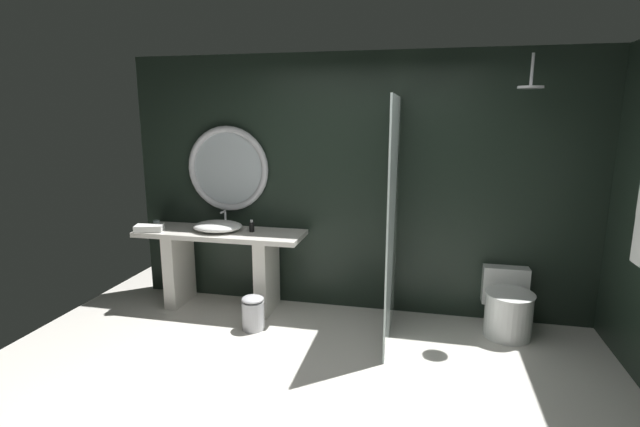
{
  "coord_description": "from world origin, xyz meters",
  "views": [
    {
      "loc": [
        0.67,
        -2.82,
        2.01
      ],
      "look_at": [
        -0.2,
        1.0,
        1.18
      ],
      "focal_mm": 26.5,
      "sensor_mm": 36.0,
      "label": 1
    }
  ],
  "objects_px": {
    "round_wall_mirror": "(228,169)",
    "folded_hand_towel": "(149,228)",
    "tumbler_cup": "(157,224)",
    "vessel_sink": "(218,226)",
    "rain_shower_head": "(531,85)",
    "waste_bin": "(253,312)",
    "toilet": "(507,306)",
    "soap_dispenser": "(252,227)"
  },
  "relations": [
    {
      "from": "soap_dispenser",
      "to": "tumbler_cup",
      "type": "bearing_deg",
      "value": -176.38
    },
    {
      "from": "rain_shower_head",
      "to": "waste_bin",
      "type": "bearing_deg",
      "value": -170.21
    },
    {
      "from": "tumbler_cup",
      "to": "soap_dispenser",
      "type": "bearing_deg",
      "value": 3.62
    },
    {
      "from": "rain_shower_head",
      "to": "vessel_sink",
      "type": "bearing_deg",
      "value": 179.31
    },
    {
      "from": "tumbler_cup",
      "to": "folded_hand_towel",
      "type": "relative_size",
      "value": 0.29
    },
    {
      "from": "rain_shower_head",
      "to": "tumbler_cup",
      "type": "bearing_deg",
      "value": 179.75
    },
    {
      "from": "vessel_sink",
      "to": "tumbler_cup",
      "type": "xyz_separation_m",
      "value": [
        -0.69,
        -0.02,
        -0.01
      ]
    },
    {
      "from": "waste_bin",
      "to": "folded_hand_towel",
      "type": "bearing_deg",
      "value": 167.23
    },
    {
      "from": "tumbler_cup",
      "to": "round_wall_mirror",
      "type": "bearing_deg",
      "value": 21.24
    },
    {
      "from": "soap_dispenser",
      "to": "round_wall_mirror",
      "type": "height_order",
      "value": "round_wall_mirror"
    },
    {
      "from": "round_wall_mirror",
      "to": "rain_shower_head",
      "type": "distance_m",
      "value": 2.99
    },
    {
      "from": "vessel_sink",
      "to": "rain_shower_head",
      "type": "relative_size",
      "value": 1.82
    },
    {
      "from": "round_wall_mirror",
      "to": "folded_hand_towel",
      "type": "relative_size",
      "value": 3.27
    },
    {
      "from": "vessel_sink",
      "to": "soap_dispenser",
      "type": "bearing_deg",
      "value": 7.6
    },
    {
      "from": "waste_bin",
      "to": "round_wall_mirror",
      "type": "bearing_deg",
      "value": 125.94
    },
    {
      "from": "vessel_sink",
      "to": "rain_shower_head",
      "type": "distance_m",
      "value": 3.19
    },
    {
      "from": "round_wall_mirror",
      "to": "soap_dispenser",
      "type": "bearing_deg",
      "value": -32.62
    },
    {
      "from": "rain_shower_head",
      "to": "toilet",
      "type": "relative_size",
      "value": 0.45
    },
    {
      "from": "tumbler_cup",
      "to": "waste_bin",
      "type": "bearing_deg",
      "value": -19.08
    },
    {
      "from": "vessel_sink",
      "to": "tumbler_cup",
      "type": "distance_m",
      "value": 0.69
    },
    {
      "from": "round_wall_mirror",
      "to": "folded_hand_towel",
      "type": "distance_m",
      "value": 1.01
    },
    {
      "from": "rain_shower_head",
      "to": "waste_bin",
      "type": "distance_m",
      "value": 3.17
    },
    {
      "from": "tumbler_cup",
      "to": "folded_hand_towel",
      "type": "xyz_separation_m",
      "value": [
        0.01,
        -0.15,
        -0.01
      ]
    },
    {
      "from": "tumbler_cup",
      "to": "toilet",
      "type": "relative_size",
      "value": 0.13
    },
    {
      "from": "vessel_sink",
      "to": "waste_bin",
      "type": "bearing_deg",
      "value": -39.77
    },
    {
      "from": "toilet",
      "to": "tumbler_cup",
      "type": "bearing_deg",
      "value": -179.38
    },
    {
      "from": "vessel_sink",
      "to": "rain_shower_head",
      "type": "bearing_deg",
      "value": -0.69
    },
    {
      "from": "round_wall_mirror",
      "to": "folded_hand_towel",
      "type": "xyz_separation_m",
      "value": [
        -0.71,
        -0.42,
        -0.58
      ]
    },
    {
      "from": "round_wall_mirror",
      "to": "rain_shower_head",
      "type": "relative_size",
      "value": 3.17
    },
    {
      "from": "soap_dispenser",
      "to": "round_wall_mirror",
      "type": "xyz_separation_m",
      "value": [
        -0.33,
        0.21,
        0.56
      ]
    },
    {
      "from": "vessel_sink",
      "to": "toilet",
      "type": "distance_m",
      "value": 2.93
    },
    {
      "from": "waste_bin",
      "to": "toilet",
      "type": "bearing_deg",
      "value": 11.17
    },
    {
      "from": "rain_shower_head",
      "to": "toilet",
      "type": "distance_m",
      "value": 1.99
    },
    {
      "from": "toilet",
      "to": "folded_hand_towel",
      "type": "bearing_deg",
      "value": -177.01
    },
    {
      "from": "vessel_sink",
      "to": "folded_hand_towel",
      "type": "height_order",
      "value": "vessel_sink"
    },
    {
      "from": "vessel_sink",
      "to": "toilet",
      "type": "bearing_deg",
      "value": 0.39
    },
    {
      "from": "soap_dispenser",
      "to": "waste_bin",
      "type": "distance_m",
      "value": 0.88
    },
    {
      "from": "tumbler_cup",
      "to": "toilet",
      "type": "distance_m",
      "value": 3.6
    },
    {
      "from": "toilet",
      "to": "folded_hand_towel",
      "type": "xyz_separation_m",
      "value": [
        -3.55,
        -0.19,
        0.6
      ]
    },
    {
      "from": "tumbler_cup",
      "to": "toilet",
      "type": "bearing_deg",
      "value": 0.62
    },
    {
      "from": "folded_hand_towel",
      "to": "tumbler_cup",
      "type": "bearing_deg",
      "value": 92.03
    },
    {
      "from": "vessel_sink",
      "to": "toilet",
      "type": "height_order",
      "value": "vessel_sink"
    }
  ]
}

